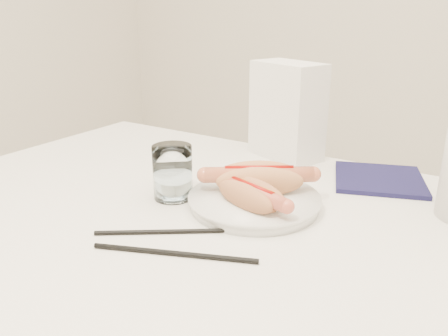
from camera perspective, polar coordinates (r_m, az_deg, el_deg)
The scene contains 9 objects.
table at distance 0.81m, azimuth -1.24°, elevation -9.55°, with size 1.20×0.80×0.75m.
plate at distance 0.80m, azimuth 3.80°, elevation -4.35°, with size 0.22×0.22×0.02m, color white.
hotdog_left at distance 0.81m, azimuth 4.40°, elevation -1.37°, with size 0.18×0.15×0.05m.
hotdog_right at distance 0.76m, azimuth 3.43°, elevation -3.39°, with size 0.16×0.10×0.04m.
water_glass at distance 0.83m, azimuth -6.46°, elevation -0.52°, with size 0.07×0.07×0.10m, color white.
chopstick_near at distance 0.72m, azimuth -7.05°, elevation -7.93°, with size 0.01×0.01×0.23m, color black.
chopstick_far at distance 0.66m, azimuth -6.26°, elevation -10.59°, with size 0.01×0.01×0.24m, color black.
napkin_box at distance 1.05m, azimuth 7.93°, elevation 7.11°, with size 0.16×0.09×0.22m, color white.
navy_napkin at distance 0.97m, azimuth 18.88°, elevation -1.32°, with size 0.17×0.17×0.01m, color #131138.
Camera 1 is at (0.39, -0.59, 1.08)m, focal length 36.43 mm.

